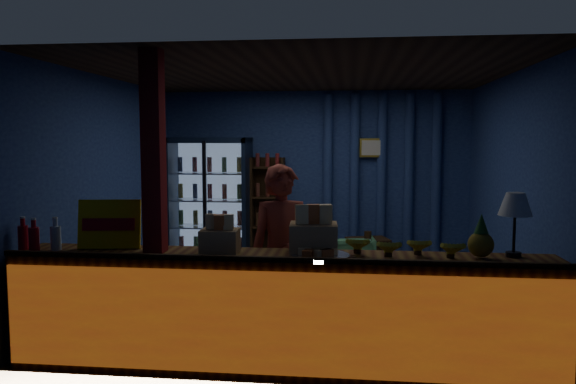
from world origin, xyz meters
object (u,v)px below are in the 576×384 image
pastry_tray (320,254)px  green_chair (353,255)px  shopkeeper (283,255)px  table_lamp (515,207)px

pastry_tray → green_chair: bearing=85.5°
green_chair → pastry_tray: (-0.27, -3.38, 0.70)m
green_chair → pastry_tray: bearing=80.3°
shopkeeper → green_chair: size_ratio=2.77×
green_chair → shopkeeper: bearing=71.8°
shopkeeper → pastry_tray: size_ratio=3.50×
shopkeeper → pastry_tray: bearing=-73.3°
table_lamp → shopkeeper: bearing=167.1°
pastry_tray → table_lamp: 1.58m
green_chair → table_lamp: bearing=106.3°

